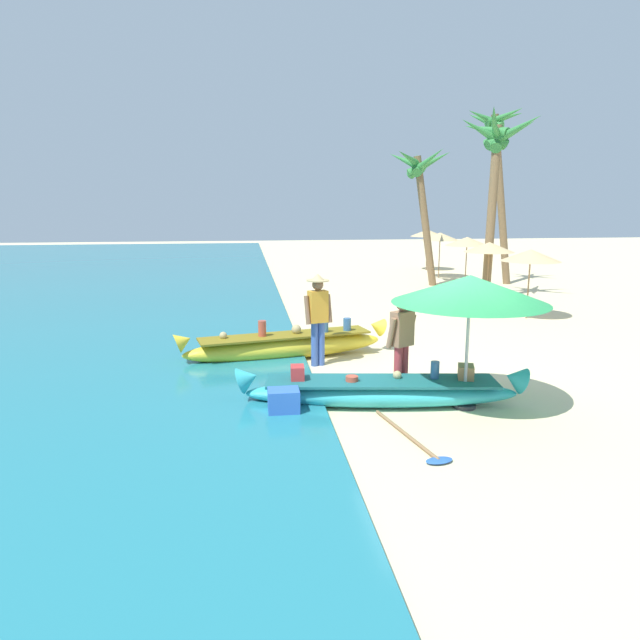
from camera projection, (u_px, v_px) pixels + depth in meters
name	position (u px, v px, depth m)	size (l,w,h in m)	color
ground_plane	(442.00, 397.00, 9.56)	(80.00, 80.00, 0.00)	beige
boat_cyan_foreground	(382.00, 391.00, 9.09)	(4.61, 1.28, 0.70)	#33B2BC
boat_yellow_midground	(286.00, 345.00, 11.80)	(4.46, 1.52, 0.84)	yellow
person_vendor_hatted	(318.00, 313.00, 11.18)	(0.58, 0.44, 1.82)	#3D5BA8
person_tourist_customer	(402.00, 341.00, 9.47)	(0.57, 0.45, 1.65)	#B2383D
patio_umbrella_large	(470.00, 290.00, 8.69)	(2.37, 2.37, 2.09)	#B7B7BC
parasol_row_0	(531.00, 255.00, 15.65)	(1.60, 1.60, 1.91)	#8E6B47
parasol_row_1	(489.00, 247.00, 18.51)	(1.60, 1.60, 1.91)	#8E6B47
parasol_row_2	(467.00, 241.00, 21.26)	(1.60, 1.60, 1.91)	#8E6B47
parasol_row_3	(440.00, 236.00, 24.30)	(1.60, 1.60, 1.91)	#8E6B47
parasol_row_4	(427.00, 233.00, 26.98)	(1.60, 1.60, 1.91)	#8E6B47
palm_tree_tall_inland	(497.00, 145.00, 21.60)	(2.35, 2.29, 6.68)	brown
palm_tree_leaning_seaward	(420.00, 178.00, 21.41)	(2.41, 2.60, 5.19)	brown
palm_tree_mid_cluster	(497.00, 153.00, 18.10)	(2.59, 2.44, 5.84)	brown
cooler_box	(284.00, 404.00, 8.60)	(0.46, 0.37, 0.44)	blue
paddle	(415.00, 441.00, 7.69)	(0.59, 1.90, 0.05)	#8E6B47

